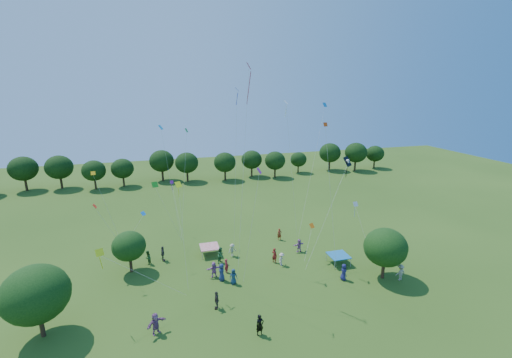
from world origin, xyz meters
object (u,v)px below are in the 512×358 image
object	(u,v)px
near_tree_north	(129,246)
tent_blue	(339,255)
tent_red_stripe	(209,247)
near_tree_west	(36,294)
pirate_kite	(347,163)
man_in_black	(260,325)
near_tree_east	(385,247)
red_high_kite	(247,109)

from	to	relation	value
near_tree_north	tent_blue	xyz separation A→B (m)	(22.81, -4.57, -2.03)
near_tree_north	tent_blue	bearing A→B (deg)	-11.33
tent_red_stripe	tent_blue	xyz separation A→B (m)	(13.94, -6.18, 0.00)
near_tree_west	near_tree_north	xyz separation A→B (m)	(6.23, 8.73, -0.84)
near_tree_west	near_tree_north	distance (m)	10.76
pirate_kite	near_tree_north	bearing A→B (deg)	176.02
near_tree_north	man_in_black	bearing A→B (deg)	-50.97
near_tree_east	tent_red_stripe	bearing A→B (deg)	149.13
near_tree_west	near_tree_east	distance (m)	32.10
near_tree_west	man_in_black	world-z (taller)	near_tree_west
near_tree_west	tent_red_stripe	size ratio (longest dim) A/B	2.82
near_tree_east	red_high_kite	bearing A→B (deg)	165.94
man_in_black	red_high_kite	size ratio (longest dim) A/B	0.09
near_tree_north	tent_red_stripe	distance (m)	9.24
man_in_black	pirate_kite	xyz separation A→B (m)	(13.90, 11.65, 10.20)
tent_blue	man_in_black	xyz separation A→B (m)	(-11.96, -8.80, -0.11)
tent_blue	red_high_kite	xyz separation A→B (m)	(-10.84, -0.50, 16.71)
red_high_kite	tent_red_stripe	bearing A→B (deg)	114.86
man_in_black	pirate_kite	world-z (taller)	pirate_kite
near_tree_north	pirate_kite	bearing A→B (deg)	-3.98
tent_red_stripe	near_tree_north	bearing A→B (deg)	-169.69
pirate_kite	near_tree_west	bearing A→B (deg)	-167.25
near_tree_east	tent_blue	bearing A→B (deg)	127.60
near_tree_north	pirate_kite	world-z (taller)	pirate_kite
near_tree_north	pirate_kite	distance (m)	26.08
man_in_black	near_tree_west	bearing A→B (deg)	157.17
tent_red_stripe	pirate_kite	world-z (taller)	pirate_kite
near_tree_east	near_tree_north	bearing A→B (deg)	161.71
near_tree_west	tent_blue	xyz separation A→B (m)	(29.04, 4.16, -2.87)
near_tree_west	near_tree_north	size ratio (longest dim) A/B	1.33
near_tree_west	red_high_kite	world-z (taller)	red_high_kite
tent_red_stripe	pirate_kite	distance (m)	19.10
near_tree_east	tent_red_stripe	world-z (taller)	near_tree_east
near_tree_west	red_high_kite	xyz separation A→B (m)	(18.20, 3.66, 13.84)
near_tree_west	man_in_black	distance (m)	17.94
tent_red_stripe	man_in_black	size ratio (longest dim) A/B	1.19
red_high_kite	near_tree_west	bearing A→B (deg)	-168.62
near_tree_north	tent_blue	size ratio (longest dim) A/B	2.13
red_high_kite	pirate_kite	bearing A→B (deg)	14.67
tent_blue	near_tree_north	bearing A→B (deg)	168.67
tent_blue	man_in_black	size ratio (longest dim) A/B	1.19
near_tree_west	tent_blue	world-z (taller)	near_tree_west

